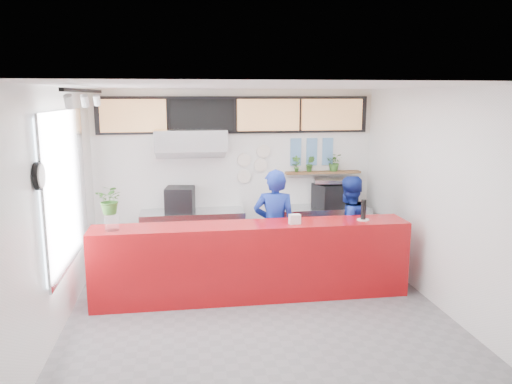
# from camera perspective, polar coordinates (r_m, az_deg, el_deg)

# --- Properties ---
(floor) EXTENTS (5.00, 5.00, 0.00)m
(floor) POSITION_cam_1_polar(r_m,az_deg,el_deg) (7.05, 0.04, -13.17)
(floor) COLOR slate
(floor) RESTS_ON ground
(ceiling) EXTENTS (5.00, 5.00, 0.00)m
(ceiling) POSITION_cam_1_polar(r_m,az_deg,el_deg) (6.44, 0.05, 12.00)
(ceiling) COLOR silver
(wall_back) EXTENTS (5.00, 0.00, 5.00)m
(wall_back) POSITION_cam_1_polar(r_m,az_deg,el_deg) (9.02, -2.33, 2.12)
(wall_back) COLOR white
(wall_back) RESTS_ON ground
(wall_left) EXTENTS (0.00, 5.00, 5.00)m
(wall_left) POSITION_cam_1_polar(r_m,az_deg,el_deg) (6.69, -21.65, -1.75)
(wall_left) COLOR white
(wall_left) RESTS_ON ground
(wall_right) EXTENTS (0.00, 5.00, 5.00)m
(wall_right) POSITION_cam_1_polar(r_m,az_deg,el_deg) (7.37, 19.63, -0.49)
(wall_right) COLOR white
(wall_right) RESTS_ON ground
(service_counter) EXTENTS (4.50, 0.60, 1.10)m
(service_counter) POSITION_cam_1_polar(r_m,az_deg,el_deg) (7.22, -0.44, -7.90)
(service_counter) COLOR #9F0B0F
(service_counter) RESTS_ON ground
(cream_band) EXTENTS (5.00, 0.02, 0.80)m
(cream_band) POSITION_cam_1_polar(r_m,az_deg,el_deg) (8.91, -2.38, 9.12)
(cream_band) COLOR beige
(cream_band) RESTS_ON wall_back
(prep_bench) EXTENTS (1.80, 0.60, 0.90)m
(prep_bench) POSITION_cam_1_polar(r_m,az_deg,el_deg) (8.90, -7.21, -5.00)
(prep_bench) COLOR #B2B5BA
(prep_bench) RESTS_ON ground
(panini_oven) EXTENTS (0.54, 0.54, 0.43)m
(panini_oven) POSITION_cam_1_polar(r_m,az_deg,el_deg) (8.74, -8.68, -0.85)
(panini_oven) COLOR black
(panini_oven) RESTS_ON prep_bench
(extraction_hood) EXTENTS (1.20, 0.70, 0.35)m
(extraction_hood) POSITION_cam_1_polar(r_m,az_deg,el_deg) (8.55, -7.47, 5.94)
(extraction_hood) COLOR #B2B5BA
(extraction_hood) RESTS_ON ceiling
(hood_lip) EXTENTS (1.20, 0.69, 0.31)m
(hood_lip) POSITION_cam_1_polar(r_m,az_deg,el_deg) (8.57, -7.44, 4.61)
(hood_lip) COLOR #B2B5BA
(hood_lip) RESTS_ON ceiling
(right_bench) EXTENTS (1.80, 0.60, 0.90)m
(right_bench) POSITION_cam_1_polar(r_m,az_deg,el_deg) (9.24, 7.25, -4.42)
(right_bench) COLOR #B2B5BA
(right_bench) RESTS_ON ground
(espresso_machine) EXTENTS (0.76, 0.63, 0.42)m
(espresso_machine) POSITION_cam_1_polar(r_m,az_deg,el_deg) (9.15, 8.83, -0.35)
(espresso_machine) COLOR black
(espresso_machine) RESTS_ON right_bench
(espresso_tray) EXTENTS (0.79, 0.61, 0.07)m
(espresso_tray) POSITION_cam_1_polar(r_m,az_deg,el_deg) (9.11, 8.88, 1.34)
(espresso_tray) COLOR #A6A9AD
(espresso_tray) RESTS_ON espresso_machine
(herb_shelf) EXTENTS (1.40, 0.18, 0.04)m
(herb_shelf) POSITION_cam_1_polar(r_m,az_deg,el_deg) (9.23, 7.66, 2.24)
(herb_shelf) COLOR brown
(herb_shelf) RESTS_ON wall_back
(menu_board_far_left) EXTENTS (1.10, 0.10, 0.55)m
(menu_board_far_left) POSITION_cam_1_polar(r_m,az_deg,el_deg) (8.79, -13.84, 8.46)
(menu_board_far_left) COLOR tan
(menu_board_far_left) RESTS_ON wall_back
(menu_board_mid_left) EXTENTS (1.10, 0.10, 0.55)m
(menu_board_mid_left) POSITION_cam_1_polar(r_m,az_deg,el_deg) (8.76, -6.18, 8.71)
(menu_board_mid_left) COLOR black
(menu_board_mid_left) RESTS_ON wall_back
(menu_board_mid_right) EXTENTS (1.10, 0.10, 0.55)m
(menu_board_mid_right) POSITION_cam_1_polar(r_m,az_deg,el_deg) (8.88, 1.40, 8.80)
(menu_board_mid_right) COLOR tan
(menu_board_mid_right) RESTS_ON wall_back
(menu_board_far_right) EXTENTS (1.10, 0.10, 0.55)m
(menu_board_far_right) POSITION_cam_1_polar(r_m,az_deg,el_deg) (9.16, 8.66, 8.74)
(menu_board_far_right) COLOR tan
(menu_board_far_right) RESTS_ON wall_back
(soffit) EXTENTS (4.80, 0.04, 0.65)m
(soffit) POSITION_cam_1_polar(r_m,az_deg,el_deg) (8.88, -2.35, 8.79)
(soffit) COLOR black
(soffit) RESTS_ON wall_back
(window_pane) EXTENTS (0.04, 2.20, 1.90)m
(window_pane) POSITION_cam_1_polar(r_m,az_deg,el_deg) (6.93, -20.97, 0.41)
(window_pane) COLOR silver
(window_pane) RESTS_ON wall_left
(window_frame) EXTENTS (0.03, 2.30, 2.00)m
(window_frame) POSITION_cam_1_polar(r_m,az_deg,el_deg) (6.93, -20.81, 0.41)
(window_frame) COLOR #B2B5BA
(window_frame) RESTS_ON wall_left
(wall_clock_rim) EXTENTS (0.05, 0.30, 0.30)m
(wall_clock_rim) POSITION_cam_1_polar(r_m,az_deg,el_deg) (5.73, -23.62, 1.69)
(wall_clock_rim) COLOR black
(wall_clock_rim) RESTS_ON wall_left
(wall_clock_face) EXTENTS (0.02, 0.26, 0.26)m
(wall_clock_face) POSITION_cam_1_polar(r_m,az_deg,el_deg) (5.72, -23.33, 1.70)
(wall_clock_face) COLOR white
(wall_clock_face) RESTS_ON wall_left
(track_rail) EXTENTS (0.05, 2.40, 0.04)m
(track_rail) POSITION_cam_1_polar(r_m,az_deg,el_deg) (6.47, -19.04, 10.89)
(track_rail) COLOR black
(track_rail) RESTS_ON ceiling
(dec_plate_a) EXTENTS (0.24, 0.03, 0.24)m
(dec_plate_a) POSITION_cam_1_polar(r_m,az_deg,el_deg) (8.98, -1.37, 3.69)
(dec_plate_a) COLOR silver
(dec_plate_a) RESTS_ON wall_back
(dec_plate_b) EXTENTS (0.24, 0.03, 0.24)m
(dec_plate_b) POSITION_cam_1_polar(r_m,az_deg,el_deg) (9.03, 0.53, 3.10)
(dec_plate_b) COLOR silver
(dec_plate_b) RESTS_ON wall_back
(dec_plate_c) EXTENTS (0.24, 0.03, 0.24)m
(dec_plate_c) POSITION_cam_1_polar(r_m,az_deg,el_deg) (9.02, -1.36, 1.80)
(dec_plate_c) COLOR silver
(dec_plate_c) RESTS_ON wall_back
(dec_plate_d) EXTENTS (0.24, 0.03, 0.24)m
(dec_plate_d) POSITION_cam_1_polar(r_m,az_deg,el_deg) (9.01, 0.85, 4.68)
(dec_plate_d) COLOR silver
(dec_plate_d) RESTS_ON wall_back
(photo_frame_a) EXTENTS (0.20, 0.02, 0.25)m
(photo_frame_a) POSITION_cam_1_polar(r_m,az_deg,el_deg) (9.12, 4.57, 5.36)
(photo_frame_a) COLOR #598CBF
(photo_frame_a) RESTS_ON wall_back
(photo_frame_b) EXTENTS (0.20, 0.02, 0.25)m
(photo_frame_b) POSITION_cam_1_polar(r_m,az_deg,el_deg) (9.20, 6.40, 5.37)
(photo_frame_b) COLOR #598CBF
(photo_frame_b) RESTS_ON wall_back
(photo_frame_c) EXTENTS (0.20, 0.02, 0.25)m
(photo_frame_c) POSITION_cam_1_polar(r_m,az_deg,el_deg) (9.28, 8.20, 5.37)
(photo_frame_c) COLOR #598CBF
(photo_frame_c) RESTS_ON wall_back
(photo_frame_d) EXTENTS (0.20, 0.02, 0.25)m
(photo_frame_d) POSITION_cam_1_polar(r_m,az_deg,el_deg) (9.15, 4.55, 3.80)
(photo_frame_d) COLOR #598CBF
(photo_frame_d) RESTS_ON wall_back
(photo_frame_e) EXTENTS (0.20, 0.02, 0.25)m
(photo_frame_e) POSITION_cam_1_polar(r_m,az_deg,el_deg) (9.22, 6.37, 3.82)
(photo_frame_e) COLOR #598CBF
(photo_frame_e) RESTS_ON wall_back
(photo_frame_f) EXTENTS (0.20, 0.02, 0.25)m
(photo_frame_f) POSITION_cam_1_polar(r_m,az_deg,el_deg) (9.31, 8.16, 3.84)
(photo_frame_f) COLOR #598CBF
(photo_frame_f) RESTS_ON wall_back
(staff_center) EXTENTS (0.74, 0.58, 1.80)m
(staff_center) POSITION_cam_1_polar(r_m,az_deg,el_deg) (7.66, 2.15, -4.06)
(staff_center) COLOR navy
(staff_center) RESTS_ON ground
(staff_right) EXTENTS (0.95, 0.83, 1.66)m
(staff_right) POSITION_cam_1_polar(r_m,az_deg,el_deg) (8.03, 10.47, -4.05)
(staff_right) COLOR navy
(staff_right) RESTS_ON ground
(herb_a) EXTENTS (0.17, 0.13, 0.30)m
(herb_a) POSITION_cam_1_polar(r_m,az_deg,el_deg) (9.08, 4.62, 3.23)
(herb_a) COLOR #305F21
(herb_a) RESTS_ON herb_shelf
(herb_b) EXTENTS (0.20, 0.18, 0.29)m
(herb_b) POSITION_cam_1_polar(r_m,az_deg,el_deg) (9.15, 6.21, 3.23)
(herb_b) COLOR #305F21
(herb_b) RESTS_ON herb_shelf
(herb_c) EXTENTS (0.37, 0.35, 0.33)m
(herb_c) POSITION_cam_1_polar(r_m,az_deg,el_deg) (9.27, 8.98, 3.38)
(herb_c) COLOR #305F21
(herb_c) RESTS_ON herb_shelf
(glass_vase) EXTENTS (0.24, 0.24, 0.24)m
(glass_vase) POSITION_cam_1_polar(r_m,az_deg,el_deg) (6.98, -16.16, -3.28)
(glass_vase) COLOR silver
(glass_vase) RESTS_ON service_counter
(basil_vase) EXTENTS (0.45, 0.42, 0.40)m
(basil_vase) POSITION_cam_1_polar(r_m,az_deg,el_deg) (6.91, -16.29, -0.86)
(basil_vase) COLOR #305F21
(basil_vase) RESTS_ON glass_vase
(napkin_holder) EXTENTS (0.17, 0.11, 0.14)m
(napkin_holder) POSITION_cam_1_polar(r_m,az_deg,el_deg) (7.07, 4.44, -3.11)
(napkin_holder) COLOR silver
(napkin_holder) RESTS_ON service_counter
(white_plate) EXTENTS (0.20, 0.20, 0.01)m
(white_plate) POSITION_cam_1_polar(r_m,az_deg,el_deg) (7.44, 12.14, -3.11)
(white_plate) COLOR silver
(white_plate) RESTS_ON service_counter
(pepper_mill) EXTENTS (0.09, 0.09, 0.29)m
(pepper_mill) POSITION_cam_1_polar(r_m,az_deg,el_deg) (7.40, 12.18, -1.96)
(pepper_mill) COLOR black
(pepper_mill) RESTS_ON white_plate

